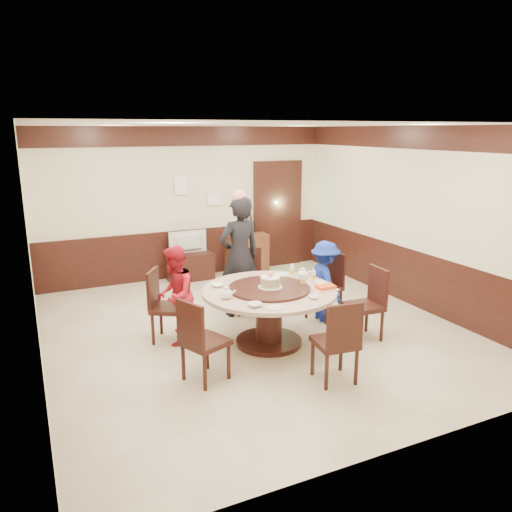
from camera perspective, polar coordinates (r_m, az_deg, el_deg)
name	(u,v)px	position (r m, az deg, el deg)	size (l,w,h in m)	color
room	(254,255)	(6.78, -0.26, 0.06)	(6.00, 6.04, 2.84)	beige
banquet_table	(269,305)	(6.49, 1.50, -5.65)	(1.73, 1.73, 0.78)	black
chair_0	(325,298)	(7.53, 7.85, -4.75)	(0.58, 0.57, 0.97)	black
chair_1	(249,292)	(7.71, -0.77, -4.16)	(0.55, 0.56, 0.97)	black
chair_2	(168,318)	(6.78, -10.01, -7.03)	(0.61, 0.60, 0.97)	black
chair_3	(204,355)	(5.69, -5.94, -11.17)	(0.58, 0.58, 0.97)	black
chair_4	(335,355)	(5.72, 9.05, -11.16)	(0.49, 0.50, 0.97)	black
chair_5	(364,317)	(6.90, 12.30, -6.77)	(0.48, 0.47, 0.97)	black
person_standing	(239,257)	(7.42, -1.91, -0.08)	(0.66, 0.43, 1.81)	black
person_red	(175,295)	(6.59, -9.24, -4.45)	(0.63, 0.49, 1.30)	#B51828
person_blue	(325,281)	(7.35, 7.87, -2.87)	(0.77, 0.44, 1.19)	#182D9B
birthday_cake	(270,282)	(6.38, 1.65, -2.98)	(0.31, 0.31, 0.21)	white
teapot_left	(226,294)	(6.06, -3.40, -4.37)	(0.17, 0.15, 0.13)	white
teapot_right	(303,274)	(6.88, 5.36, -2.10)	(0.17, 0.15, 0.13)	white
bowl_0	(218,285)	(6.53, -4.37, -3.36)	(0.16, 0.16, 0.04)	white
bowl_1	(313,297)	(6.11, 6.58, -4.68)	(0.13, 0.13, 0.04)	white
bowl_2	(255,305)	(5.81, -0.13, -5.59)	(0.17, 0.17, 0.04)	white
bowl_3	(320,284)	(6.62, 7.31, -3.15)	(0.15, 0.15, 0.05)	white
saucer_near	(275,308)	(5.76, 2.18, -5.92)	(0.18, 0.18, 0.01)	white
saucer_far	(282,275)	(7.04, 2.98, -2.15)	(0.18, 0.18, 0.01)	white
shrimp_platter	(325,288)	(6.44, 7.94, -3.64)	(0.30, 0.20, 0.06)	white
bottle_0	(303,280)	(6.57, 5.36, -2.73)	(0.06, 0.06, 0.16)	white
bottle_1	(314,276)	(6.74, 6.60, -2.32)	(0.06, 0.06, 0.16)	white
bottle_2	(292,271)	(6.97, 4.12, -1.70)	(0.06, 0.06, 0.16)	white
tv_stand	(190,266)	(9.45, -7.58, -1.16)	(0.85, 0.45, 0.50)	black
television	(189,242)	(9.33, -7.67, 1.54)	(0.72, 0.09, 0.41)	gray
side_cabinet	(247,253)	(9.85, -1.05, 0.35)	(0.80, 0.40, 0.75)	#5A301E
thermos	(248,225)	(9.74, -0.89, 3.60)	(0.15, 0.15, 0.38)	silver
notice_left	(181,185)	(9.35, -8.54, 8.02)	(0.25, 0.00, 0.35)	white
notice_right	(215,199)	(9.59, -4.73, 6.47)	(0.30, 0.00, 0.22)	white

